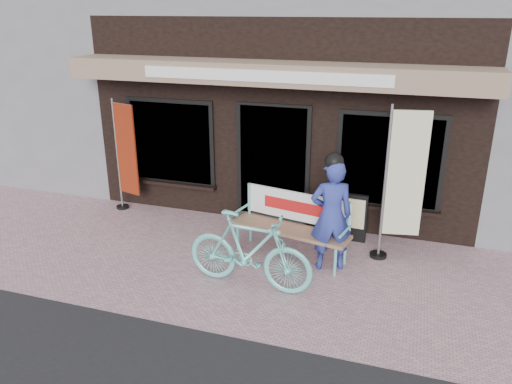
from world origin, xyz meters
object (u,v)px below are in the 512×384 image
(bicycle, at_px, (249,251))
(person, at_px, (331,213))
(nobori_red, at_px, (125,155))
(nobori_cream, at_px, (402,183))
(bench, at_px, (293,220))
(menu_stand, at_px, (354,217))

(bicycle, bearing_deg, person, -43.93)
(person, bearing_deg, nobori_red, 145.33)
(nobori_cream, bearing_deg, bench, -176.47)
(person, height_order, nobori_cream, nobori_cream)
(person, bearing_deg, nobori_cream, 13.84)
(nobori_red, xyz_separation_m, nobori_cream, (5.04, -0.43, 0.14))
(nobori_red, height_order, nobori_cream, nobori_cream)
(person, height_order, bicycle, person)
(person, distance_m, menu_stand, 1.17)
(person, xyz_separation_m, bicycle, (-0.98, -0.88, -0.34))
(person, bearing_deg, bicycle, -158.17)
(nobori_red, bearing_deg, person, 1.16)
(bench, bearing_deg, nobori_red, 178.26)
(bench, xyz_separation_m, person, (0.63, -0.25, 0.30))
(bench, relative_size, nobori_red, 0.89)
(bench, xyz_separation_m, menu_stand, (0.86, 0.81, -0.17))
(person, height_order, menu_stand, person)
(bench, xyz_separation_m, nobori_red, (-3.47, 0.81, 0.52))
(person, relative_size, nobori_red, 0.84)
(bench, height_order, nobori_red, nobori_red)
(nobori_cream, xyz_separation_m, menu_stand, (-0.71, 0.42, -0.83))
(bench, bearing_deg, menu_stand, 54.56)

